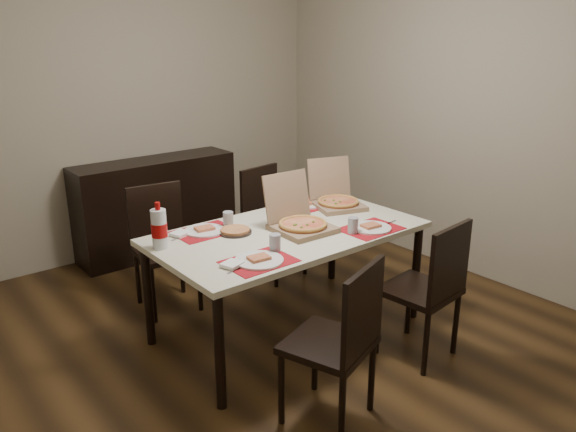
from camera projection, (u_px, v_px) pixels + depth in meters
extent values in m
cube|color=#412B14|center=(272.00, 322.00, 4.12)|extent=(3.80, 4.00, 0.02)
cube|color=gray|center=(139.00, 113.00, 5.18)|extent=(3.80, 0.02, 2.60)
cube|color=gray|center=(446.00, 119.00, 4.85)|extent=(0.02, 4.00, 2.60)
cube|color=black|center=(157.00, 206.00, 5.28)|extent=(1.50, 0.40, 0.90)
cube|color=beige|center=(288.00, 233.00, 3.77)|extent=(1.80, 1.00, 0.04)
cylinder|color=black|center=(220.00, 352.00, 3.07)|extent=(0.06, 0.06, 0.71)
cylinder|color=black|center=(416.00, 272.00, 4.07)|extent=(0.06, 0.06, 0.71)
cylinder|color=black|center=(148.00, 296.00, 3.71)|extent=(0.06, 0.06, 0.71)
cylinder|color=black|center=(332.00, 239.00, 4.72)|extent=(0.06, 0.06, 0.71)
cube|color=black|center=(328.00, 344.00, 2.96)|extent=(0.53, 0.53, 0.04)
cube|color=black|center=(363.00, 311.00, 2.79)|extent=(0.41, 0.16, 0.46)
cylinder|color=black|center=(342.00, 412.00, 2.80)|extent=(0.04, 0.04, 0.43)
cylinder|color=black|center=(372.00, 376.00, 3.09)|extent=(0.04, 0.04, 0.43)
cylinder|color=black|center=(281.00, 389.00, 2.98)|extent=(0.04, 0.04, 0.43)
cylinder|color=black|center=(315.00, 357.00, 3.27)|extent=(0.04, 0.04, 0.43)
cube|color=black|center=(419.00, 291.00, 3.57)|extent=(0.46, 0.46, 0.04)
cube|color=black|center=(450.00, 263.00, 3.37)|extent=(0.42, 0.07, 0.46)
cylinder|color=black|center=(426.00, 344.00, 3.40)|extent=(0.04, 0.04, 0.43)
cylinder|color=black|center=(456.00, 323.00, 3.65)|extent=(0.04, 0.04, 0.43)
cylinder|color=black|center=(378.00, 323.00, 3.65)|extent=(0.04, 0.04, 0.43)
cylinder|color=black|center=(409.00, 305.00, 3.89)|extent=(0.04, 0.04, 0.43)
cube|color=black|center=(166.00, 252.00, 4.19)|extent=(0.47, 0.47, 0.04)
cube|color=black|center=(155.00, 214.00, 4.27)|extent=(0.42, 0.08, 0.46)
cylinder|color=black|center=(182.00, 268.00, 4.50)|extent=(0.04, 0.04, 0.43)
cylinder|color=black|center=(138.00, 277.00, 4.32)|extent=(0.04, 0.04, 0.43)
cylinder|color=black|center=(200.00, 284.00, 4.21)|extent=(0.04, 0.04, 0.43)
cylinder|color=black|center=(153.00, 295.00, 4.03)|extent=(0.04, 0.04, 0.43)
cube|color=black|center=(275.00, 225.00, 4.77)|extent=(0.48, 0.48, 0.04)
cube|color=black|center=(259.00, 193.00, 4.81)|extent=(0.42, 0.09, 0.46)
cylinder|color=black|center=(275.00, 241.00, 5.08)|extent=(0.04, 0.04, 0.43)
cylinder|color=black|center=(246.00, 251.00, 4.83)|extent=(0.04, 0.04, 0.43)
cylinder|color=black|center=(305.00, 250.00, 4.85)|extent=(0.04, 0.04, 0.43)
cylinder|color=black|center=(276.00, 263.00, 4.60)|extent=(0.04, 0.04, 0.43)
cube|color=#AB0B16|center=(259.00, 261.00, 3.25)|extent=(0.40, 0.30, 0.00)
cylinder|color=white|center=(259.00, 260.00, 3.25)|extent=(0.29, 0.29, 0.01)
cube|color=tan|center=(259.00, 258.00, 3.25)|extent=(0.13, 0.10, 0.02)
cylinder|color=#909299|center=(275.00, 243.00, 3.39)|extent=(0.07, 0.07, 0.11)
cube|color=#B2B2B7|center=(241.00, 268.00, 3.16)|extent=(0.20, 0.04, 0.00)
cube|color=white|center=(232.00, 264.00, 3.18)|extent=(0.13, 0.13, 0.02)
cube|color=#AB0B16|center=(371.00, 229.00, 3.79)|extent=(0.40, 0.30, 0.00)
cylinder|color=white|center=(371.00, 228.00, 3.79)|extent=(0.28, 0.28, 0.01)
cube|color=tan|center=(371.00, 226.00, 3.78)|extent=(0.13, 0.10, 0.02)
cylinder|color=#909299|center=(353.00, 226.00, 3.69)|extent=(0.07, 0.07, 0.11)
cube|color=#B2B2B7|center=(388.00, 224.00, 3.88)|extent=(0.20, 0.04, 0.00)
cube|color=#AB0B16|center=(205.00, 232.00, 3.73)|extent=(0.40, 0.30, 0.00)
cylinder|color=white|center=(205.00, 230.00, 3.73)|extent=(0.27, 0.27, 0.01)
cube|color=tan|center=(205.00, 228.00, 3.73)|extent=(0.13, 0.11, 0.02)
cylinder|color=#909299|center=(228.00, 220.00, 3.81)|extent=(0.07, 0.07, 0.11)
cube|color=#B2B2B7|center=(184.00, 237.00, 3.64)|extent=(0.20, 0.04, 0.00)
cube|color=white|center=(180.00, 234.00, 3.66)|extent=(0.13, 0.13, 0.02)
cube|color=#AB0B16|center=(308.00, 205.00, 4.30)|extent=(0.40, 0.30, 0.00)
cylinder|color=white|center=(308.00, 204.00, 4.29)|extent=(0.23, 0.23, 0.01)
cube|color=tan|center=(308.00, 202.00, 4.29)|extent=(0.13, 0.10, 0.02)
cylinder|color=#909299|center=(289.00, 205.00, 4.13)|extent=(0.07, 0.07, 0.11)
cube|color=#B2B2B7|center=(321.00, 202.00, 4.38)|extent=(0.20, 0.04, 0.00)
cube|color=white|center=(299.00, 227.00, 3.80)|extent=(0.15, 0.15, 0.02)
cube|color=#81644A|center=(303.00, 229.00, 3.74)|extent=(0.37, 0.37, 0.04)
cube|color=#81644A|center=(287.00, 196.00, 3.82)|extent=(0.36, 0.09, 0.33)
cylinder|color=tan|center=(303.00, 225.00, 3.74)|extent=(0.32, 0.32, 0.02)
cube|color=#81644A|center=(338.00, 205.00, 4.24)|extent=(0.44, 0.44, 0.03)
cube|color=#81644A|center=(329.00, 178.00, 4.34)|extent=(0.35, 0.18, 0.31)
cylinder|color=tan|center=(338.00, 202.00, 4.23)|extent=(0.37, 0.37, 0.02)
cylinder|color=black|center=(235.00, 232.00, 3.71)|extent=(0.22, 0.22, 0.01)
cylinder|color=#CA864E|center=(235.00, 230.00, 3.71)|extent=(0.19, 0.19, 0.02)
imported|color=white|center=(278.00, 221.00, 3.91)|extent=(0.15, 0.15, 0.03)
cylinder|color=silver|center=(159.00, 229.00, 3.42)|extent=(0.09, 0.09, 0.25)
cylinder|color=#930706|center=(159.00, 230.00, 3.42)|extent=(0.10, 0.10, 0.09)
cylinder|color=#930706|center=(157.00, 206.00, 3.38)|extent=(0.03, 0.03, 0.05)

